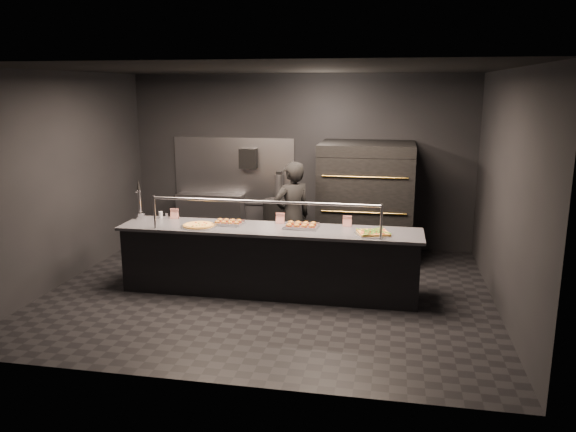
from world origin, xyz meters
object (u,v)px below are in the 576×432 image
Objects in this scene: prep_shelf at (211,218)px; trash_bin at (278,225)px; square_pizza at (373,233)px; round_pizza at (199,225)px; pizza_oven at (366,200)px; towel_dispenser at (248,158)px; beer_tap at (140,207)px; slider_tray_b at (301,225)px; service_counter at (269,260)px; worker at (292,216)px; slider_tray_a at (228,222)px; fire_extinguisher at (279,187)px.

trash_bin is (1.31, -0.27, -0.01)m from prep_shelf.
square_pizza reaches higher than trash_bin.
prep_shelf is 1.33m from trash_bin.
round_pizza reaches higher than prep_shelf.
towel_dispenser is at bearing 166.86° from pizza_oven.
beer_tap is (-3.15, -1.70, 0.12)m from pizza_oven.
slider_tray_b is (1.38, 0.21, 0.01)m from round_pizza.
worker is (0.13, 1.06, 0.38)m from service_counter.
towel_dispenser is (0.70, 0.07, 1.10)m from prep_shelf.
towel_dispenser is at bearing 88.69° from round_pizza.
worker is at bearing 138.15° from square_pizza.
pizza_oven is at bearing -8.54° from prep_shelf.
beer_tap is (-1.05, -2.19, -0.47)m from towel_dispenser.
pizza_oven is at bearing 95.77° from square_pizza.
service_counter reaches higher than slider_tray_a.
pizza_oven is 3.90× the size of round_pizza.
worker is at bearing 107.25° from slider_tray_b.
slider_tray_b reaches higher than round_pizza.
fire_extinguisher is (1.25, 0.08, 0.61)m from prep_shelf.
service_counter is 2.30m from pizza_oven.
service_counter is 9.11× the size of slider_tray_a.
towel_dispenser is at bearing 110.63° from service_counter.
prep_shelf is 2.18m from worker.
beer_tap is 2.26m from worker.
prep_shelf is 3.05m from slider_tray_b.
fire_extinguisher is 1.03× the size of round_pizza.
prep_shelf reaches higher than trash_bin.
prep_shelf is (-2.80, 0.42, -0.52)m from pizza_oven.
worker is at bearing -70.36° from fire_extinguisher.
service_counter is 2.78m from towel_dispenser.
beer_tap is at bearing -16.15° from worker.
beer_tap is 3.36m from square_pizza.
towel_dispenser reaches higher than round_pizza.
worker is at bearing 46.99° from round_pizza.
trash_bin is (-0.29, 2.05, -0.02)m from service_counter.
square_pizza is 1.71m from worker.
fire_extinguisher reaches higher than square_pizza.
worker is (0.73, 0.96, -0.10)m from slider_tray_a.
service_counter is 3.42× the size of prep_shelf.
pizza_oven is 3.58m from beer_tap.
worker reaches higher than square_pizza.
trash_bin is at bearing 128.44° from square_pizza.
trash_bin is at bearing 72.95° from round_pizza.
towel_dispenser is 0.40× the size of trash_bin.
slider_tray_b is at bearing -113.25° from pizza_oven.
square_pizza is 0.28× the size of worker.
fire_extinguisher is (-1.55, 0.50, 0.09)m from pizza_oven.
beer_tap is (-0.35, -2.12, 0.63)m from prep_shelf.
slider_tray_a is 1.03m from slider_tray_b.
service_counter is 7.14× the size of beer_tap.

